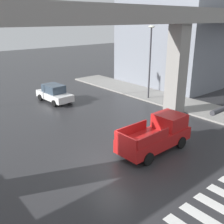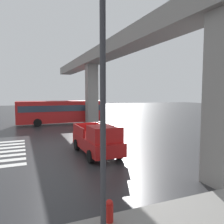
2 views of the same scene
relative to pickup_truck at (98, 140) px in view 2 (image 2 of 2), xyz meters
The scene contains 8 objects.
ground_plane 3.43m from the pickup_truck, behind, with size 120.00×120.00×0.00m, color #2D2D30.
crosswalk_stripes 6.65m from the pickup_truck, 119.63° to the right, with size 7.15×2.80×0.01m.
elevated_overpass 8.01m from the pickup_truck, 132.13° to the left, with size 52.77×2.02×8.68m.
pickup_truck is the anchor object (origin of this frame).
city_bus 15.48m from the pickup_truck, behind, with size 2.95×10.85×2.99m.
street_lamp_near_corner 8.92m from the pickup_truck, 17.66° to the right, with size 0.44×0.70×7.24m.
fire_hydrant 7.71m from the pickup_truck, 16.14° to the right, with size 0.24×0.24×0.85m.
flagpole 17.31m from the pickup_truck, 108.81° to the left, with size 1.16×0.12×10.60m.
Camera 2 is at (16.61, -4.98, 4.06)m, focal length 35.63 mm.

